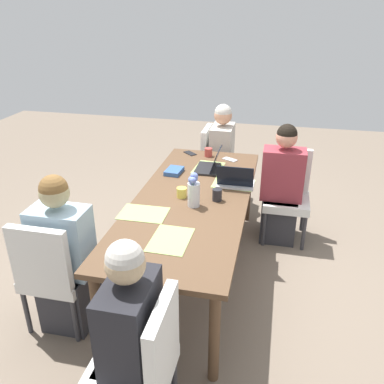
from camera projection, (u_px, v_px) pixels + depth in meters
name	position (u px, v px, depth m)	size (l,w,h in m)	color
ground_plane	(192.00, 271.00, 3.62)	(10.00, 10.00, 0.00)	#756656
dining_table	(192.00, 205.00, 3.34)	(2.32, 0.92, 0.74)	brown
chair_far_left_near	(287.00, 190.00, 4.00)	(0.44, 0.44, 0.90)	silver
person_far_left_near	(281.00, 191.00, 3.94)	(0.36, 0.40, 1.19)	#2D2D33
chair_head_right_left_mid	(142.00, 364.00, 2.08)	(0.44, 0.44, 0.90)	silver
person_head_right_left_mid	(132.00, 348.00, 2.14)	(0.40, 0.36, 1.19)	#2D2D33
chair_near_left_far	(53.00, 270.00, 2.81)	(0.44, 0.44, 0.90)	silver
person_near_left_far	(65.00, 262.00, 2.85)	(0.36, 0.40, 1.19)	#2D2D33
chair_head_left_right_near	(216.00, 161.00, 4.73)	(0.44, 0.44, 0.90)	silver
person_head_left_right_near	(222.00, 162.00, 4.66)	(0.40, 0.36, 1.19)	#2D2D33
flower_vase	(194.00, 189.00, 3.11)	(0.11, 0.10, 0.28)	silver
placemat_far_left_near	(234.00, 184.00, 3.55)	(0.36, 0.26, 0.00)	#9EBC66
placemat_head_right_left_mid	(170.00, 240.00, 2.71)	(0.36, 0.26, 0.00)	#9EBC66
placemat_near_left_far	(143.00, 213.00, 3.05)	(0.36, 0.26, 0.00)	#9EBC66
placemat_head_left_right_near	(208.00, 168.00, 3.90)	(0.36, 0.26, 0.00)	#9EBC66
laptop_far_left_near	(235.00, 182.00, 3.49)	(0.22, 0.32, 0.21)	silver
laptop_head_left_right_near	(210.00, 166.00, 3.83)	(0.32, 0.22, 0.21)	black
coffee_mug_near_left	(182.00, 193.00, 3.30)	(0.08, 0.08, 0.08)	#DBC64C
coffee_mug_near_right	(217.00, 195.00, 3.24)	(0.08, 0.08, 0.10)	#232328
coffee_mug_centre_left	(208.00, 152.00, 4.18)	(0.08, 0.08, 0.09)	#AD3D38
book_red_cover	(174.00, 171.00, 3.77)	(0.20, 0.14, 0.04)	#335693
phone_black	(190.00, 153.00, 4.27)	(0.15, 0.07, 0.01)	black
phone_silver	(230.00, 159.00, 4.10)	(0.15, 0.07, 0.01)	silver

